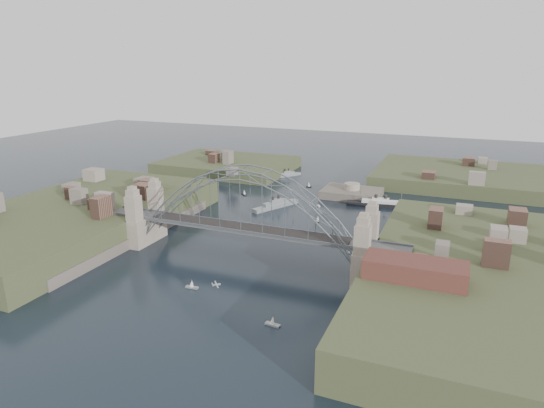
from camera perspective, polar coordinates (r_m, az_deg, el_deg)
The scene contains 22 objects.
ground at distance 126.53m, azimuth -3.12°, elevation -6.49°, with size 500.00×500.00×0.00m, color black.
bridge at distance 122.25m, azimuth -3.21°, elevation -1.17°, with size 84.00×13.80×24.60m.
shore_west at distance 157.81m, azimuth -22.31°, elevation -2.27°, with size 50.50×90.00×12.00m.
shore_east at distance 115.35m, azimuth 23.92°, elevation -9.28°, with size 50.50×90.00×12.00m.
headland_nw at distance 231.34m, azimuth -5.37°, elevation 4.22°, with size 60.00×45.00×9.00m, color #3C4526.
headland_ne at distance 220.39m, azimuth 21.65°, elevation 2.57°, with size 70.00×55.00×9.50m, color #3C4526.
fort_island at distance 185.93m, azimuth 9.56°, elevation 0.75°, with size 22.00×16.00×9.40m.
wharf_shed at distance 99.32m, azimuth 16.84°, elevation -7.60°, with size 20.00×8.00×4.00m, color #592D26.
finger_pier at distance 91.78m, azimuth 12.15°, elevation -15.93°, with size 4.00×22.00×1.40m, color #4D4D50.
naval_cruiser_near at distance 169.18m, azimuth 0.45°, elevation -0.15°, with size 11.21×19.13×6.00m.
naval_cruiser_far at distance 216.87m, azimuth 1.79°, elevation 3.53°, with size 10.01×13.15×4.94m.
ocean_liner at distance 175.05m, azimuth 12.92°, elevation -0.01°, with size 24.23×6.54×5.89m.
aeroplane at distance 102.15m, azimuth -6.81°, elevation -9.61°, with size 2.42×2.82×0.50m.
small_boat_a at distance 152.41m, azimuth -5.50°, elevation -2.37°, with size 2.42×2.63×1.43m.
small_boat_b at distance 154.68m, azimuth 5.53°, elevation -1.82°, with size 1.14×1.90×2.38m.
small_boat_c at distance 111.49m, azimuth -9.64°, elevation -9.60°, with size 3.03×1.10×2.38m.
small_boat_d at distance 152.28m, azimuth 12.06°, elevation -2.74°, with size 2.33×2.10×0.45m.
small_boat_e at distance 186.24m, azimuth -3.36°, elevation 1.31°, with size 3.22×3.15×2.38m.
small_boat_f at distance 171.39m, azimuth 5.62°, elevation -0.23°, with size 1.55×1.50×1.43m.
small_boat_g at distance 95.68m, azimuth 0.08°, elevation -14.05°, with size 3.23×1.39×2.38m.
small_boat_h at distance 198.47m, azimuth 4.46°, elevation 2.30°, with size 2.32×1.29×2.38m.
small_boat_i at distance 130.73m, azimuth 9.62°, elevation -5.87°, with size 2.24×1.31×0.45m.
Camera 1 is at (50.57, -104.97, 49.33)m, focal length 31.24 mm.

